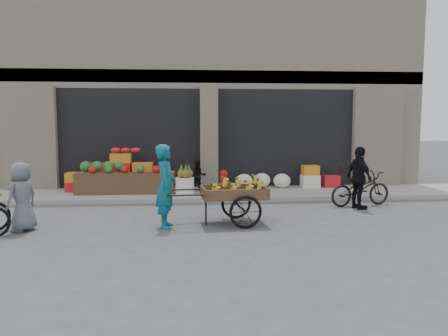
{
  "coord_description": "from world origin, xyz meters",
  "views": [
    {
      "loc": [
        -0.61,
        -8.67,
        2.17
      ],
      "look_at": [
        0.2,
        1.5,
        1.1
      ],
      "focal_mm": 35.0,
      "sensor_mm": 36.0,
      "label": 1
    }
  ],
  "objects": [
    {
      "name": "ground",
      "position": [
        0.0,
        0.0,
        0.0
      ],
      "size": [
        80.0,
        80.0,
        0.0
      ],
      "primitive_type": "plane",
      "color": "#424244",
      "rests_on": "ground"
    },
    {
      "name": "vendor_woman",
      "position": [
        -1.1,
        0.27,
        0.86
      ],
      "size": [
        0.45,
        0.65,
        1.73
      ],
      "primitive_type": "imported",
      "rotation": [
        0.0,
        0.0,
        1.51
      ],
      "color": "#0E5C72",
      "rests_on": "ground"
    },
    {
      "name": "cyclist",
      "position": [
        3.61,
        1.84,
        0.79
      ],
      "size": [
        0.59,
        0.99,
        1.57
      ],
      "primitive_type": "imported",
      "rotation": [
        0.0,
        0.0,
        1.8
      ],
      "color": "black",
      "rests_on": "ground"
    },
    {
      "name": "pineapple_bin",
      "position": [
        -0.75,
        3.6,
        0.37
      ],
      "size": [
        0.52,
        0.52,
        0.5
      ],
      "primitive_type": "cylinder",
      "color": "silver",
      "rests_on": "sidewalk"
    },
    {
      "name": "vendor_grey",
      "position": [
        -3.95,
        0.19,
        0.7
      ],
      "size": [
        0.72,
        0.81,
        1.39
      ],
      "primitive_type": "imported",
      "rotation": [
        0.0,
        0.0,
        -2.08
      ],
      "color": "slate",
      "rests_on": "ground"
    },
    {
      "name": "building",
      "position": [
        0.0,
        8.03,
        3.37
      ],
      "size": [
        14.0,
        6.45,
        7.0
      ],
      "color": "beige",
      "rests_on": "ground"
    },
    {
      "name": "banana_cart",
      "position": [
        0.27,
        0.5,
        0.71
      ],
      "size": [
        2.4,
        1.16,
        0.97
      ],
      "rotation": [
        0.0,
        0.0,
        0.09
      ],
      "color": "brown",
      "rests_on": "ground"
    },
    {
      "name": "sidewalk",
      "position": [
        0.0,
        4.1,
        0.06
      ],
      "size": [
        18.0,
        2.2,
        0.12
      ],
      "primitive_type": "cube",
      "color": "gray",
      "rests_on": "ground"
    },
    {
      "name": "seated_person",
      "position": [
        -0.35,
        4.2,
        0.58
      ],
      "size": [
        0.51,
        0.43,
        0.93
      ],
      "primitive_type": "imported",
      "rotation": [
        0.0,
        0.0,
        0.17
      ],
      "color": "black",
      "rests_on": "sidewalk"
    },
    {
      "name": "bicycle",
      "position": [
        3.81,
        2.24,
        0.45
      ],
      "size": [
        1.81,
        0.97,
        0.9
      ],
      "primitive_type": "imported",
      "rotation": [
        0.0,
        0.0,
        1.8
      ],
      "color": "black",
      "rests_on": "ground"
    },
    {
      "name": "right_bay_goods",
      "position": [
        2.61,
        4.7,
        0.41
      ],
      "size": [
        3.35,
        0.6,
        0.7
      ],
      "color": "silver",
      "rests_on": "sidewalk"
    },
    {
      "name": "fire_hydrant",
      "position": [
        0.35,
        3.55,
        0.5
      ],
      "size": [
        0.22,
        0.22,
        0.71
      ],
      "color": "#A5140F",
      "rests_on": "sidewalk"
    },
    {
      "name": "fruit_display",
      "position": [
        -2.48,
        4.38,
        0.67
      ],
      "size": [
        3.1,
        1.12,
        1.24
      ],
      "color": "red",
      "rests_on": "sidewalk"
    },
    {
      "name": "orange_bucket",
      "position": [
        0.85,
        3.5,
        0.27
      ],
      "size": [
        0.32,
        0.32,
        0.3
      ],
      "primitive_type": "cylinder",
      "color": "orange",
      "rests_on": "sidewalk"
    }
  ]
}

